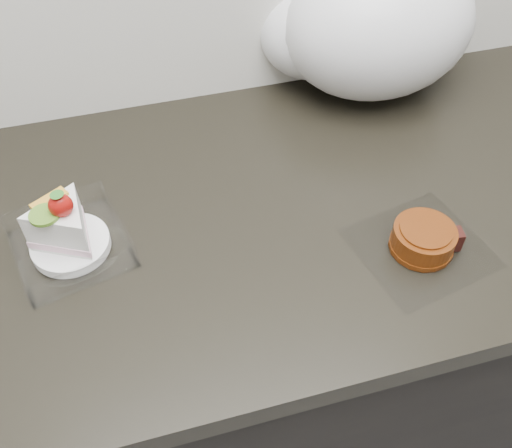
% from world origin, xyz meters
% --- Properties ---
extents(counter, '(2.04, 0.64, 0.90)m').
position_xyz_m(counter, '(0.00, 1.69, 0.45)').
color(counter, black).
rests_on(counter, ground).
extents(cake_tray, '(0.19, 0.19, 0.12)m').
position_xyz_m(cake_tray, '(-0.30, 1.68, 0.93)').
color(cake_tray, white).
rests_on(cake_tray, counter).
extents(mooncake_wrap, '(0.21, 0.20, 0.04)m').
position_xyz_m(mooncake_wrap, '(0.20, 1.54, 0.92)').
color(mooncake_wrap, white).
rests_on(mooncake_wrap, counter).
extents(plastic_bag, '(0.43, 0.36, 0.32)m').
position_xyz_m(plastic_bag, '(0.26, 1.95, 1.03)').
color(plastic_bag, white).
rests_on(plastic_bag, counter).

